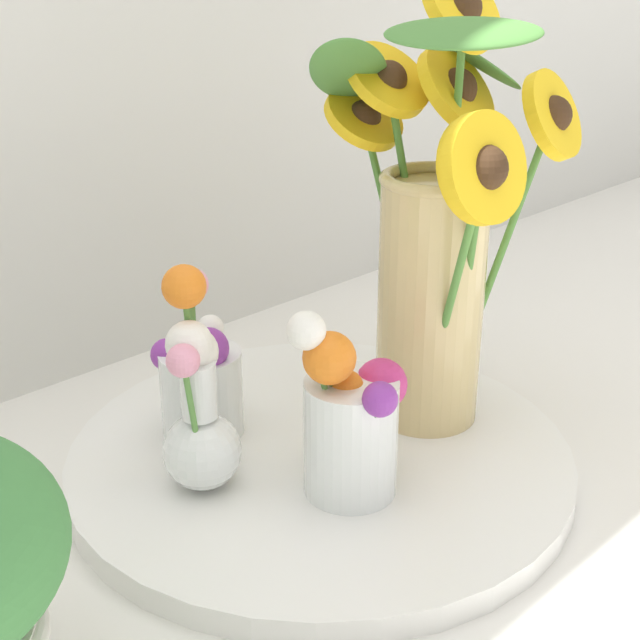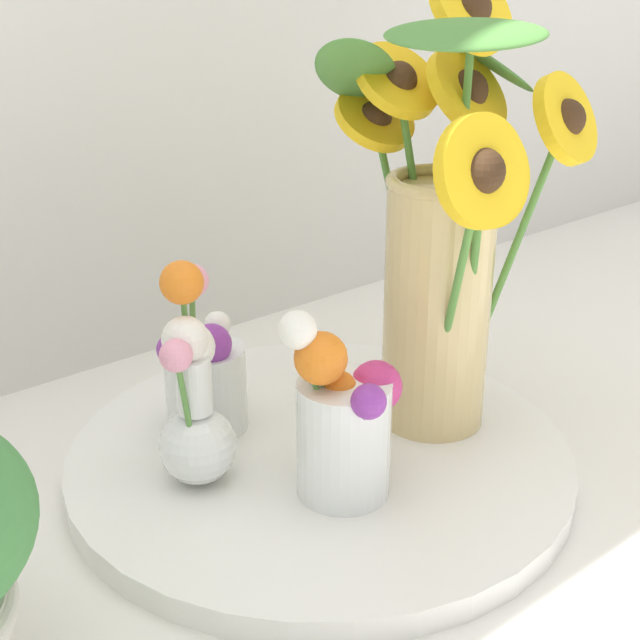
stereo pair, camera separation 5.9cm
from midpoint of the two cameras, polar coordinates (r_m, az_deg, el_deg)
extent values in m
plane|color=silver|center=(0.80, -2.88, -11.31)|extent=(6.00, 6.00, 0.00)
cylinder|color=white|center=(0.83, -2.07, -8.84)|extent=(0.46, 0.46, 0.02)
cylinder|color=#D1B77A|center=(0.83, 4.90, 1.01)|extent=(0.10, 0.10, 0.23)
torus|color=#D1B77A|center=(0.80, 5.20, 8.97)|extent=(0.10, 0.10, 0.01)
cylinder|color=#4C8438|center=(0.84, 9.56, 4.27)|extent=(0.08, 0.03, 0.23)
cylinder|color=yellow|center=(0.83, 12.65, 12.66)|extent=(0.10, 0.05, 0.10)
sphere|color=#382314|center=(0.83, 12.65, 12.66)|extent=(0.03, 0.03, 0.03)
cylinder|color=#4C8438|center=(0.84, 2.69, 5.04)|extent=(0.01, 0.08, 0.21)
cylinder|color=yellow|center=(0.83, 0.75, 12.83)|extent=(0.08, 0.07, 0.06)
sphere|color=#382314|center=(0.83, 0.75, 12.83)|extent=(0.03, 0.03, 0.03)
cylinder|color=#4C8438|center=(0.81, 6.30, 8.19)|extent=(0.02, 0.01, 0.31)
cylinder|color=yellow|center=(0.79, 6.99, 19.21)|extent=(0.09, 0.06, 0.08)
sphere|color=#382314|center=(0.79, 6.99, 19.21)|extent=(0.03, 0.03, 0.03)
cylinder|color=#4C8438|center=(0.82, 5.51, 5.53)|extent=(0.06, 0.03, 0.24)
cylinder|color=yellow|center=(0.82, 6.63, 14.47)|extent=(0.10, 0.07, 0.09)
sphere|color=#382314|center=(0.82, 6.63, 14.47)|extent=(0.04, 0.04, 0.04)
cylinder|color=#4C8438|center=(0.83, 3.99, 5.44)|extent=(0.02, 0.07, 0.27)
cylinder|color=yellow|center=(0.81, 2.25, 15.11)|extent=(0.08, 0.07, 0.06)
sphere|color=#382314|center=(0.81, 2.25, 15.11)|extent=(0.03, 0.03, 0.03)
cylinder|color=#4C8438|center=(0.76, 6.37, 1.98)|extent=(0.05, 0.08, 0.22)
cylinder|color=yellow|center=(0.69, 8.04, 9.57)|extent=(0.10, 0.04, 0.10)
sphere|color=#382314|center=(0.69, 8.04, 9.57)|extent=(0.04, 0.04, 0.04)
cylinder|color=#4C8438|center=(0.79, 7.33, 2.83)|extent=(0.06, 0.06, 0.20)
cylinder|color=yellow|center=(0.72, 8.01, 9.49)|extent=(0.11, 0.04, 0.11)
sphere|color=#382314|center=(0.72, 8.01, 9.49)|extent=(0.04, 0.04, 0.04)
ellipsoid|color=#477F38|center=(0.84, 7.78, 16.19)|extent=(0.06, 0.11, 0.07)
ellipsoid|color=#477F38|center=(0.72, 6.80, 17.76)|extent=(0.14, 0.12, 0.03)
ellipsoid|color=#477F38|center=(0.79, -0.34, 15.61)|extent=(0.15, 0.12, 0.09)
cylinder|color=white|center=(0.74, -0.34, -7.55)|extent=(0.08, 0.08, 0.10)
cylinder|color=#568E42|center=(0.71, -1.81, -5.25)|extent=(0.03, 0.02, 0.12)
sphere|color=white|center=(0.68, -3.38, -0.72)|extent=(0.03, 0.03, 0.03)
cylinder|color=#568E42|center=(0.75, 0.58, -6.67)|extent=(0.02, 0.02, 0.07)
sphere|color=#C6337A|center=(0.74, 1.63, -4.17)|extent=(0.04, 0.04, 0.04)
cylinder|color=#568E42|center=(0.74, -0.65, -6.68)|extent=(0.02, 0.02, 0.08)
sphere|color=orange|center=(0.72, -0.70, -4.37)|extent=(0.03, 0.03, 0.03)
cylinder|color=#568E42|center=(0.71, 0.81, -7.67)|extent=(0.01, 0.03, 0.08)
sphere|color=purple|center=(0.68, 1.45, -5.11)|extent=(0.03, 0.03, 0.03)
cylinder|color=#568E42|center=(0.73, -1.41, -5.72)|extent=(0.03, 0.01, 0.10)
sphere|color=orange|center=(0.69, -1.85, -2.49)|extent=(0.04, 0.04, 0.04)
sphere|color=white|center=(0.77, -9.79, -8.31)|extent=(0.07, 0.07, 0.07)
cylinder|color=white|center=(0.74, -10.09, -4.47)|extent=(0.03, 0.03, 0.05)
cylinder|color=#568E42|center=(0.74, -9.76, -5.08)|extent=(0.01, 0.02, 0.10)
sphere|color=white|center=(0.72, -10.71, -1.56)|extent=(0.04, 0.04, 0.04)
cylinder|color=#568E42|center=(0.74, -10.43, -3.27)|extent=(0.01, 0.02, 0.14)
sphere|color=orange|center=(0.72, -11.04, 2.07)|extent=(0.04, 0.04, 0.04)
cylinder|color=#568E42|center=(0.73, -10.51, -5.95)|extent=(0.02, 0.01, 0.10)
sphere|color=pink|center=(0.70, -11.17, -2.61)|extent=(0.03, 0.03, 0.03)
cylinder|color=#568E42|center=(0.76, -9.87, -5.37)|extent=(0.01, 0.01, 0.10)
sphere|color=white|center=(0.74, -10.43, -2.06)|extent=(0.04, 0.04, 0.04)
cylinder|color=#568E42|center=(0.76, -10.20, -3.25)|extent=(0.03, 0.03, 0.14)
sphere|color=pink|center=(0.75, -10.49, 2.21)|extent=(0.03, 0.03, 0.03)
cylinder|color=white|center=(0.84, -9.58, -4.60)|extent=(0.08, 0.08, 0.08)
cylinder|color=#427533|center=(0.83, -9.57, -3.78)|extent=(0.01, 0.02, 0.07)
sphere|color=purple|center=(0.81, -9.28, -1.84)|extent=(0.04, 0.04, 0.04)
cylinder|color=#427533|center=(0.85, -9.02, -2.64)|extent=(0.02, 0.02, 0.06)
sphere|color=white|center=(0.85, -9.03, -0.54)|extent=(0.03, 0.03, 0.03)
cylinder|color=#427533|center=(0.85, -10.85, -4.12)|extent=(0.02, 0.02, 0.06)
sphere|color=purple|center=(0.84, -11.80, -2.21)|extent=(0.03, 0.03, 0.03)
camera|label=1|loc=(0.03, -92.22, -0.95)|focal=50.00mm
camera|label=2|loc=(0.03, 87.78, 0.95)|focal=50.00mm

